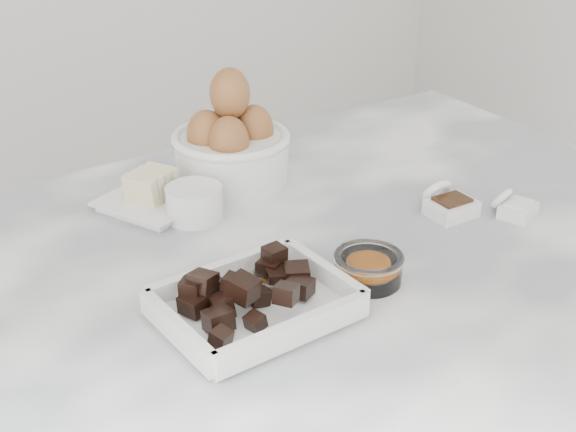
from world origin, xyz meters
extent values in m
cube|color=white|center=(0.00, 0.00, 0.92)|extent=(1.20, 0.80, 0.04)
cube|color=white|center=(-0.10, -0.09, 0.95)|extent=(0.20, 0.15, 0.01)
cube|color=white|center=(-0.08, 0.22, 0.95)|extent=(0.15, 0.15, 0.01)
cube|color=white|center=(-0.08, 0.22, 0.95)|extent=(0.17, 0.17, 0.00)
cylinder|color=white|center=(-0.05, 0.16, 0.96)|extent=(0.08, 0.08, 0.05)
cylinder|color=white|center=(-0.05, 0.16, 0.98)|extent=(0.06, 0.06, 0.01)
cylinder|color=white|center=(0.06, 0.25, 0.97)|extent=(0.17, 0.17, 0.07)
torus|color=white|center=(0.06, 0.25, 1.00)|extent=(0.18, 0.18, 0.01)
ellipsoid|color=#955F30|center=(0.10, 0.25, 1.01)|extent=(0.06, 0.06, 0.08)
ellipsoid|color=#955F30|center=(0.03, 0.24, 1.01)|extent=(0.06, 0.06, 0.08)
ellipsoid|color=#955F30|center=(0.07, 0.28, 1.01)|extent=(0.06, 0.06, 0.08)
ellipsoid|color=#955F30|center=(0.05, 0.21, 1.01)|extent=(0.06, 0.06, 0.08)
ellipsoid|color=#955F30|center=(0.06, 0.25, 1.07)|extent=(0.06, 0.06, 0.08)
cylinder|color=white|center=(-0.05, -0.06, 0.95)|extent=(0.06, 0.06, 0.03)
torus|color=white|center=(-0.05, -0.06, 0.97)|extent=(0.07, 0.07, 0.01)
cylinder|color=orange|center=(-0.05, -0.06, 0.95)|extent=(0.05, 0.05, 0.01)
cylinder|color=white|center=(0.05, -0.10, 0.96)|extent=(0.08, 0.08, 0.03)
torus|color=white|center=(0.05, -0.10, 0.97)|extent=(0.08, 0.08, 0.01)
ellipsoid|color=orange|center=(0.05, -0.10, 0.96)|extent=(0.05, 0.05, 0.02)
cube|color=white|center=(0.25, -0.02, 0.95)|extent=(0.06, 0.05, 0.02)
cube|color=black|center=(0.25, -0.02, 0.96)|extent=(0.05, 0.04, 0.00)
torus|color=white|center=(0.25, 0.01, 0.96)|extent=(0.05, 0.04, 0.04)
cube|color=white|center=(0.32, -0.07, 0.95)|extent=(0.06, 0.06, 0.02)
cube|color=white|center=(0.32, -0.07, 0.96)|extent=(0.04, 0.04, 0.00)
torus|color=white|center=(0.32, -0.05, 0.96)|extent=(0.04, 0.04, 0.04)
camera|label=1|loc=(-0.47, -0.72, 1.44)|focal=50.00mm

